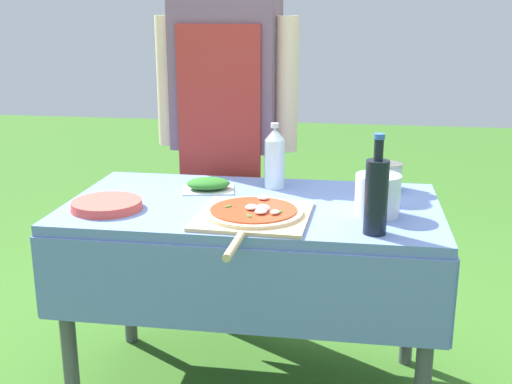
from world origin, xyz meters
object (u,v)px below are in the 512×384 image
at_px(pizza_on_peel, 253,214).
at_px(water_bottle, 275,158).
at_px(herb_container, 208,185).
at_px(sauce_jar, 389,178).
at_px(person_cook, 226,114).
at_px(mixing_tub, 378,195).
at_px(plate_stack, 107,205).
at_px(oil_bottle, 376,195).
at_px(prep_table, 253,231).

distance_m(pizza_on_peel, water_bottle, 0.40).
distance_m(water_bottle, herb_container, 0.27).
bearing_deg(herb_container, sauce_jar, 9.13).
distance_m(person_cook, sauce_jar, 0.76).
bearing_deg(mixing_tub, herb_container, 161.70).
bearing_deg(mixing_tub, plate_stack, -175.03).
relative_size(oil_bottle, water_bottle, 1.23).
bearing_deg(person_cook, herb_container, 97.74).
xyz_separation_m(herb_container, plate_stack, (-0.29, -0.28, -0.01)).
height_order(person_cook, water_bottle, person_cook).
relative_size(person_cook, sauce_jar, 15.84).
bearing_deg(plate_stack, water_bottle, 34.44).
distance_m(person_cook, pizza_on_peel, 0.77).
xyz_separation_m(herb_container, sauce_jar, (0.66, 0.11, 0.02)).
xyz_separation_m(person_cook, oil_bottle, (0.61, -0.79, -0.10)).
distance_m(mixing_tub, plate_stack, 0.90).
bearing_deg(prep_table, oil_bottle, -31.84).
relative_size(pizza_on_peel, mixing_tub, 3.81).
bearing_deg(herb_container, mixing_tub, -18.30).
height_order(pizza_on_peel, herb_container, pizza_on_peel).
bearing_deg(water_bottle, herb_container, -161.69).
distance_m(person_cook, mixing_tub, 0.88).
bearing_deg(mixing_tub, water_bottle, 143.13).
relative_size(person_cook, mixing_tub, 11.08).
height_order(prep_table, oil_bottle, oil_bottle).
bearing_deg(water_bottle, person_cook, 127.90).
height_order(oil_bottle, sauce_jar, oil_bottle).
distance_m(pizza_on_peel, mixing_tub, 0.41).
distance_m(prep_table, pizza_on_peel, 0.21).
xyz_separation_m(prep_table, plate_stack, (-0.48, -0.15, 0.12)).
xyz_separation_m(water_bottle, herb_container, (-0.24, -0.08, -0.09)).
bearing_deg(oil_bottle, pizza_on_peel, 167.36).
bearing_deg(oil_bottle, herb_container, 147.08).
bearing_deg(oil_bottle, plate_stack, 173.04).
distance_m(pizza_on_peel, oil_bottle, 0.41).
xyz_separation_m(pizza_on_peel, sauce_jar, (0.45, 0.41, 0.03)).
bearing_deg(mixing_tub, prep_table, 170.68).
bearing_deg(sauce_jar, oil_bottle, -97.24).
xyz_separation_m(pizza_on_peel, water_bottle, (0.02, 0.38, 0.10)).
distance_m(pizza_on_peel, sauce_jar, 0.61).
height_order(pizza_on_peel, water_bottle, water_bottle).
distance_m(water_bottle, mixing_tub, 0.47).
height_order(herb_container, plate_stack, herb_container).
xyz_separation_m(pizza_on_peel, mixing_tub, (0.39, 0.10, 0.05)).
bearing_deg(person_cook, mixing_tub, 142.18).
height_order(plate_stack, sauce_jar, sauce_jar).
relative_size(pizza_on_peel, sauce_jar, 5.45).
relative_size(water_bottle, plate_stack, 1.03).
height_order(pizza_on_peel, oil_bottle, oil_bottle).
distance_m(pizza_on_peel, herb_container, 0.37).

